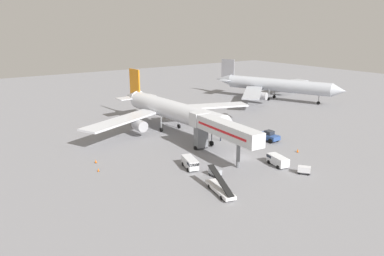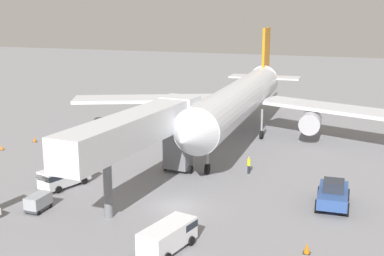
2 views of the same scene
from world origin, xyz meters
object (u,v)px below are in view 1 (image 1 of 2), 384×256
pushback_tug (268,136)px  safety_cone_charlie (98,170)px  baggage_cart_far_left (304,170)px  ground_crew_worker_foreground (221,137)px  airplane_background (274,85)px  baggage_cart_mid_left (215,172)px  airplane_at_gate (171,110)px  service_van_near_right (277,160)px  belt_loader_truck (220,188)px  safety_cone_alpha (96,161)px  safety_cone_bravo (298,151)px  service_van_mid_center (190,163)px  jet_bridge (220,129)px

pushback_tug → safety_cone_charlie: pushback_tug is taller
baggage_cart_far_left → ground_crew_worker_foreground: size_ratio=1.41×
airplane_background → baggage_cart_far_left: bearing=-132.3°
baggage_cart_mid_left → airplane_at_gate: bearing=72.1°
pushback_tug → ground_crew_worker_foreground: 10.74m
pushback_tug → ground_crew_worker_foreground: bearing=144.9°
service_van_near_right → baggage_cart_far_left: (0.67, -5.65, -0.31)m
belt_loader_truck → safety_cone_alpha: (-10.86, 23.91, -0.46)m
baggage_cart_far_left → safety_cone_bravo: baggage_cart_far_left is taller
pushback_tug → airplane_at_gate: bearing=124.0°
pushback_tug → belt_loader_truck: belt_loader_truck is taller
safety_cone_alpha → airplane_background: 78.24m
airplane_at_gate → service_van_mid_center: airplane_at_gate is taller
baggage_cart_mid_left → safety_cone_alpha: bearing=128.4°
safety_cone_bravo → ground_crew_worker_foreground: bearing=117.3°
baggage_cart_far_left → safety_cone_alpha: 38.35m
safety_cone_alpha → service_van_mid_center: bearing=-44.1°
safety_cone_charlie → safety_cone_alpha: bearing=74.0°
safety_cone_alpha → safety_cone_bravo: (36.21, -18.01, 0.04)m
belt_loader_truck → safety_cone_alpha: 26.26m
belt_loader_truck → safety_cone_charlie: 22.95m
baggage_cart_mid_left → ground_crew_worker_foreground: (13.91, 15.49, 0.17)m
pushback_tug → airplane_background: 50.02m
airplane_at_gate → safety_cone_alpha: airplane_at_gate is taller
service_van_mid_center → safety_cone_alpha: 18.18m
safety_cone_bravo → airplane_at_gate: bearing=113.3°
airplane_background → safety_cone_charlie: bearing=-159.0°
jet_bridge → belt_loader_truck: (-10.02, -12.53, -5.10)m
service_van_near_right → ground_crew_worker_foreground: (1.14, 18.01, -0.14)m
baggage_cart_mid_left → airplane_background: size_ratio=0.05×
safety_cone_bravo → safety_cone_charlie: (-37.48, 13.57, -0.07)m
service_van_mid_center → baggage_cart_far_left: size_ratio=2.10×
service_van_mid_center → airplane_background: airplane_background is taller
jet_bridge → baggage_cart_far_left: (6.97, -14.98, -5.13)m
service_van_near_right → safety_cone_charlie: size_ratio=8.05×
jet_bridge → pushback_tug: (16.21, 2.51, -4.76)m
belt_loader_truck → baggage_cart_mid_left: belt_loader_truck is taller
baggage_cart_far_left → safety_cone_charlie: baggage_cart_far_left is taller
service_van_near_right → safety_cone_bravo: (9.04, 2.71, -0.70)m
safety_cone_alpha → safety_cone_charlie: safety_cone_alpha is taller
service_van_near_right → safety_cone_alpha: bearing=142.7°
pushback_tug → service_van_mid_center: bearing=-171.1°
service_van_near_right → baggage_cart_mid_left: 13.02m
baggage_cart_far_left → ground_crew_worker_foreground: ground_crew_worker_foreground is taller
airplane_at_gate → baggage_cart_mid_left: size_ratio=20.80×
pushback_tug → jet_bridge: bearing=-171.2°
jet_bridge → safety_cone_bravo: jet_bridge is taller
airplane_at_gate → safety_cone_charlie: 29.77m
ground_crew_worker_foreground → safety_cone_bravo: ground_crew_worker_foreground is taller
pushback_tug → airplane_background: size_ratio=0.12×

